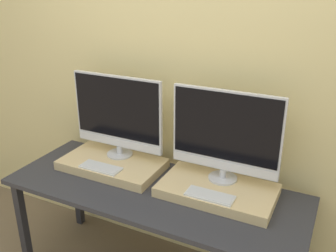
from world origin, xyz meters
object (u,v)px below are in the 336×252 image
object	(u,v)px
monitor_left	(118,114)
keyboard_left	(101,167)
monitor_right	(225,134)
keyboard_right	(210,196)

from	to	relation	value
monitor_left	keyboard_left	bearing A→B (deg)	-90.00
monitor_left	monitor_right	world-z (taller)	same
monitor_left	keyboard_left	xyz separation A→B (m)	(-0.00, -0.22, -0.29)
keyboard_left	keyboard_right	size ratio (longest dim) A/B	1.00
monitor_right	keyboard_right	bearing A→B (deg)	-90.00
monitor_left	keyboard_right	world-z (taller)	monitor_left
monitor_left	keyboard_left	distance (m)	0.36
keyboard_left	monitor_right	xyz separation A→B (m)	(0.74, 0.22, 0.29)
keyboard_left	monitor_left	bearing A→B (deg)	90.00
monitor_left	keyboard_right	bearing A→B (deg)	-16.55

